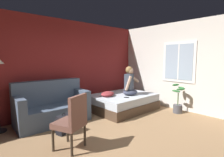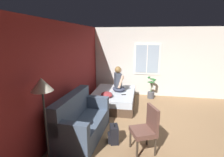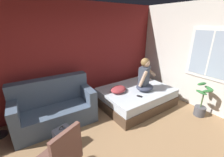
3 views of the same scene
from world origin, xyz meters
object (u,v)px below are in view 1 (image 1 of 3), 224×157
(backpack, at_px, (64,125))
(throw_pillow, at_px, (108,94))
(potted_plant, at_px, (178,103))
(couch, at_px, (52,107))
(side_chair, at_px, (72,120))
(cell_phone, at_px, (127,97))
(person_seated, at_px, (130,83))
(bed, at_px, (123,102))

(backpack, distance_m, throw_pillow, 1.78)
(potted_plant, bearing_deg, couch, 149.95)
(side_chair, relative_size, backpack, 2.14)
(cell_phone, bearing_deg, backpack, -25.05)
(person_seated, xyz_separation_m, cell_phone, (-0.38, -0.23, -0.35))
(backpack, xyz_separation_m, throw_pillow, (1.67, 0.50, 0.36))
(person_seated, xyz_separation_m, potted_plant, (0.81, -1.17, -0.53))
(couch, height_order, person_seated, person_seated)
(bed, distance_m, backpack, 2.23)
(bed, distance_m, person_seated, 0.63)
(throw_pillow, distance_m, potted_plant, 2.08)
(person_seated, bearing_deg, bed, 131.44)
(bed, height_order, throw_pillow, throw_pillow)
(bed, bearing_deg, potted_plant, -54.51)
(couch, height_order, cell_phone, couch)
(bed, xyz_separation_m, person_seated, (0.13, -0.15, 0.60))
(couch, bearing_deg, cell_phone, -23.84)
(bed, height_order, cell_phone, cell_phone)
(person_seated, relative_size, potted_plant, 1.03)
(person_seated, height_order, cell_phone, person_seated)
(bed, relative_size, person_seated, 2.20)
(side_chair, xyz_separation_m, person_seated, (2.52, 0.93, 0.30))
(backpack, relative_size, throw_pillow, 0.95)
(bed, distance_m, potted_plant, 1.62)
(bed, bearing_deg, throw_pillow, 165.64)
(throw_pillow, bearing_deg, potted_plant, -44.82)
(couch, xyz_separation_m, potted_plant, (3.04, -1.76, -0.09))
(side_chair, xyz_separation_m, potted_plant, (3.33, -0.25, -0.23))
(throw_pillow, distance_m, cell_phone, 0.59)
(couch, xyz_separation_m, backpack, (-0.10, -0.80, -0.20))
(bed, relative_size, potted_plant, 2.27)
(backpack, bearing_deg, throw_pillow, 16.62)
(backpack, bearing_deg, cell_phone, -0.41)
(cell_phone, xyz_separation_m, potted_plant, (1.19, -0.94, -0.18))
(backpack, distance_m, potted_plant, 3.28)
(throw_pillow, relative_size, cell_phone, 3.33)
(person_seated, relative_size, cell_phone, 6.08)
(throw_pillow, bearing_deg, backpack, -163.38)
(couch, distance_m, potted_plant, 3.51)
(bed, relative_size, side_chair, 1.97)
(backpack, height_order, throw_pillow, throw_pillow)
(potted_plant, bearing_deg, bed, 125.49)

